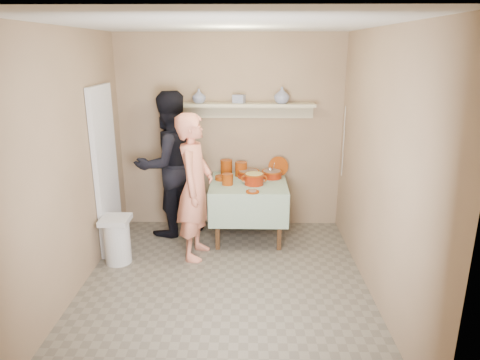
{
  "coord_description": "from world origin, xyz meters",
  "views": [
    {
      "loc": [
        0.24,
        -3.94,
        2.4
      ],
      "look_at": [
        0.15,
        0.75,
        0.95
      ],
      "focal_mm": 32.0,
      "sensor_mm": 36.0,
      "label": 1
    }
  ],
  "objects_px": {
    "serving_table": "(249,191)",
    "cazuela_rice": "(254,178)",
    "person_cook": "(195,187)",
    "trash_bin": "(117,240)"
  },
  "relations": [
    {
      "from": "person_cook",
      "to": "cazuela_rice",
      "type": "distance_m",
      "value": 0.81
    },
    {
      "from": "serving_table",
      "to": "trash_bin",
      "type": "height_order",
      "value": "serving_table"
    },
    {
      "from": "serving_table",
      "to": "cazuela_rice",
      "type": "xyz_separation_m",
      "value": [
        0.07,
        -0.1,
        0.2
      ]
    },
    {
      "from": "person_cook",
      "to": "cazuela_rice",
      "type": "bearing_deg",
      "value": -49.46
    },
    {
      "from": "trash_bin",
      "to": "cazuela_rice",
      "type": "bearing_deg",
      "value": 21.77
    },
    {
      "from": "cazuela_rice",
      "to": "trash_bin",
      "type": "height_order",
      "value": "cazuela_rice"
    },
    {
      "from": "serving_table",
      "to": "trash_bin",
      "type": "relative_size",
      "value": 1.74
    },
    {
      "from": "person_cook",
      "to": "trash_bin",
      "type": "height_order",
      "value": "person_cook"
    },
    {
      "from": "cazuela_rice",
      "to": "trash_bin",
      "type": "distance_m",
      "value": 1.8
    },
    {
      "from": "cazuela_rice",
      "to": "person_cook",
      "type": "bearing_deg",
      "value": -147.9
    },
    {
      "from": "serving_table",
      "to": "trash_bin",
      "type": "bearing_deg",
      "value": -154.08
    },
    {
      "from": "person_cook",
      "to": "cazuela_rice",
      "type": "height_order",
      "value": "person_cook"
    },
    {
      "from": "person_cook",
      "to": "serving_table",
      "type": "xyz_separation_m",
      "value": [
        0.62,
        0.54,
        -0.22
      ]
    },
    {
      "from": "person_cook",
      "to": "serving_table",
      "type": "height_order",
      "value": "person_cook"
    },
    {
      "from": "serving_table",
      "to": "trash_bin",
      "type": "xyz_separation_m",
      "value": [
        -1.52,
        -0.74,
        -0.36
      ]
    }
  ]
}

